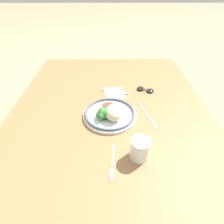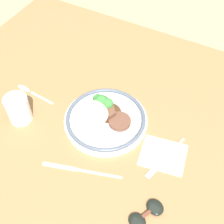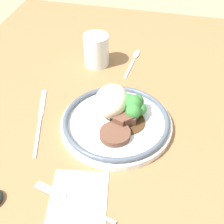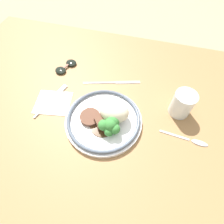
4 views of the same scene
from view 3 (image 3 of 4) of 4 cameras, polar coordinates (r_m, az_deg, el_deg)
The scene contains 8 objects.
ground_plane at distance 0.73m, azimuth -0.05°, elevation -7.18°, with size 8.00×8.00×0.00m, color #998466.
dining_table at distance 0.71m, azimuth -0.05°, elevation -6.20°, with size 1.33×1.01×0.04m.
napkin at distance 0.61m, azimuth -6.15°, elevation -15.48°, with size 0.14×0.13×0.00m.
plate at distance 0.72m, azimuth 1.16°, elevation -0.91°, with size 0.26×0.26×0.08m.
juice_glass at distance 0.91m, azimuth -2.86°, elevation 11.05°, with size 0.07×0.07×0.09m.
fork at distance 0.61m, azimuth -8.24°, elevation -15.43°, with size 0.06×0.17×0.00m.
knife at distance 0.76m, azimuth -12.98°, elevation -1.06°, with size 0.22×0.08×0.00m.
spoon at distance 0.95m, azimuth 4.20°, elevation 9.91°, with size 0.15×0.02×0.01m.
Camera 3 is at (-0.45, -0.11, 0.56)m, focal length 50.00 mm.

